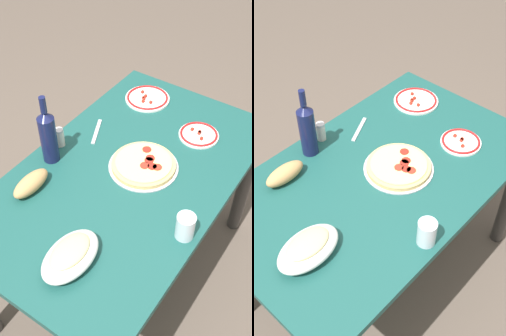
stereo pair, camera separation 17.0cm
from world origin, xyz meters
TOP-DOWN VIEW (x-y plane):
  - ground_plane at (0.00, 0.00)m, footprint 8.00×8.00m
  - dining_table at (0.00, 0.00)m, footprint 1.34×0.81m
  - pepperoni_pizza at (0.07, -0.04)m, footprint 0.29×0.29m
  - baked_pasta_dish at (-0.45, -0.08)m, footprint 0.24×0.15m
  - wine_bottle at (-0.10, 0.31)m, footprint 0.07×0.07m
  - water_glass at (-0.14, -0.35)m, footprint 0.07×0.07m
  - side_plate_near at (0.38, -0.14)m, footprint 0.18×0.18m
  - side_plate_far at (0.48, 0.20)m, footprint 0.22×0.22m
  - bread_loaf at (-0.28, 0.26)m, footprint 0.18×0.07m
  - spice_shaker at (-0.02, 0.34)m, footprint 0.04×0.04m
  - fork_right at (0.14, 0.26)m, footprint 0.16×0.09m

SIDE VIEW (x-z plane):
  - ground_plane at x=0.00m, z-range 0.00..0.00m
  - dining_table at x=0.00m, z-range 0.25..1.00m
  - fork_right at x=0.14m, z-range 0.75..0.75m
  - side_plate_far at x=0.48m, z-range 0.75..0.77m
  - side_plate_near at x=0.38m, z-range 0.75..0.77m
  - pepperoni_pizza at x=0.07m, z-range 0.75..0.78m
  - bread_loaf at x=-0.28m, z-range 0.75..0.82m
  - baked_pasta_dish at x=-0.45m, z-range 0.75..0.83m
  - spice_shaker at x=-0.02m, z-range 0.75..0.84m
  - water_glass at x=-0.14m, z-range 0.75..0.85m
  - wine_bottle at x=-0.10m, z-range 0.72..1.04m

